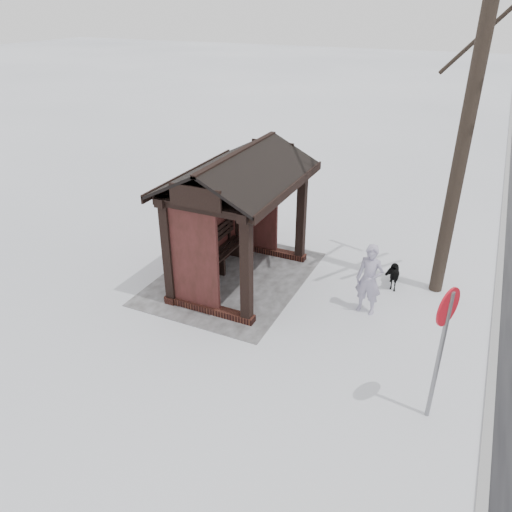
{
  "coord_description": "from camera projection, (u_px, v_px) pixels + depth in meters",
  "views": [
    {
      "loc": [
        9.03,
        4.65,
        5.91
      ],
      "look_at": [
        0.86,
        0.8,
        1.21
      ],
      "focal_mm": 35.0,
      "sensor_mm": 36.0,
      "label": 1
    }
  ],
  "objects": [
    {
      "name": "pedestrian",
      "position": [
        369.0,
        280.0,
        10.2
      ],
      "size": [
        0.42,
        0.6,
        1.54
      ],
      "primitive_type": "imported",
      "rotation": [
        0.0,
        0.0,
        1.47
      ],
      "color": "#A49CB8",
      "rests_on": "ground"
    },
    {
      "name": "bus_shelter",
      "position": [
        233.0,
        192.0,
        10.79
      ],
      "size": [
        3.6,
        2.4,
        3.09
      ],
      "color": "#321612",
      "rests_on": "ground"
    },
    {
      "name": "kerb",
      "position": [
        494.0,
        340.0,
        9.65
      ],
      "size": [
        120.0,
        0.15,
        0.06
      ],
      "primitive_type": "cube",
      "color": "gray",
      "rests_on": "ground"
    },
    {
      "name": "ground",
      "position": [
        241.0,
        280.0,
        11.73
      ],
      "size": [
        120.0,
        120.0,
        0.0
      ],
      "primitive_type": "plane",
      "color": "white",
      "rests_on": "ground"
    },
    {
      "name": "dog",
      "position": [
        391.0,
        273.0,
        11.34
      ],
      "size": [
        0.83,
        0.52,
        0.64
      ],
      "primitive_type": "imported",
      "rotation": [
        0.0,
        0.0,
        1.82
      ],
      "color": "black",
      "rests_on": "ground"
    },
    {
      "name": "road_sign",
      "position": [
        444.0,
        328.0,
        7.16
      ],
      "size": [
        0.57,
        0.25,
        2.34
      ],
      "rotation": [
        0.0,
        0.0,
        -0.38
      ],
      "color": "slate",
      "rests_on": "ground"
    },
    {
      "name": "trampled_patch",
      "position": [
        233.0,
        277.0,
        11.8
      ],
      "size": [
        4.2,
        3.2,
        0.02
      ],
      "primitive_type": "cube",
      "color": "gray",
      "rests_on": "ground"
    }
  ]
}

